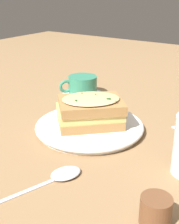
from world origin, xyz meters
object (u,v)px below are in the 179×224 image
Objects in this scene: spoon at (61,175)px; condiment_pot at (156,211)px; dinner_plate at (90,126)px; sandwich at (90,111)px; teacup_with_saucer at (82,86)px.

spoon is 0.19m from condiment_pot.
sandwich reaches higher than dinner_plate.
dinner_plate is at bearing 75.34° from teacup_with_saucer.
sandwich is at bearing 127.80° from spoon.
teacup_with_saucer is 0.58m from condiment_pot.
dinner_plate is 0.33m from condiment_pot.
condiment_pot is (-0.26, 0.20, 0.01)m from dinner_plate.
condiment_pot reaches higher than spoon.
teacup_with_saucer reaches higher than spoon.
dinner_plate is 0.26m from teacup_with_saucer.
dinner_plate reaches higher than spoon.
dinner_plate is at bearing -38.41° from condiment_pot.
sandwich is 0.33m from condiment_pot.
sandwich is at bearing -170.45° from dinner_plate.
sandwich reaches higher than teacup_with_saucer.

